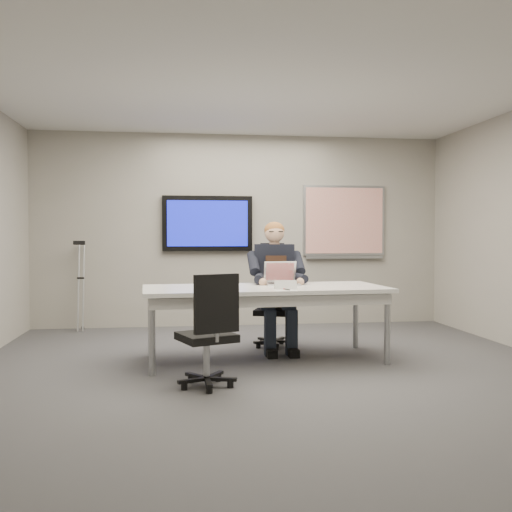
{
  "coord_description": "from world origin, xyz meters",
  "views": [
    {
      "loc": [
        -0.91,
        -5.34,
        1.32
      ],
      "look_at": [
        -0.09,
        0.74,
        1.1
      ],
      "focal_mm": 40.0,
      "sensor_mm": 36.0,
      "label": 1
    }
  ],
  "objects": [
    {
      "name": "floor",
      "position": [
        0.0,
        0.0,
        0.0
      ],
      "size": [
        6.0,
        6.0,
        0.02
      ],
      "primitive_type": "cube",
      "color": "#3B3B3E",
      "rests_on": "ground"
    },
    {
      "name": "ceiling",
      "position": [
        0.0,
        0.0,
        2.8
      ],
      "size": [
        6.0,
        6.0,
        0.02
      ],
      "primitive_type": "cube",
      "color": "silver",
      "rests_on": "wall_back"
    },
    {
      "name": "wall_back",
      "position": [
        0.0,
        3.0,
        1.4
      ],
      "size": [
        6.0,
        0.02,
        2.8
      ],
      "primitive_type": "cube",
      "color": "gray",
      "rests_on": "ground"
    },
    {
      "name": "wall_front",
      "position": [
        0.0,
        -3.0,
        1.4
      ],
      "size": [
        6.0,
        0.02,
        2.8
      ],
      "primitive_type": "cube",
      "color": "gray",
      "rests_on": "ground"
    },
    {
      "name": "conference_table",
      "position": [
        -0.01,
        0.59,
        0.69
      ],
      "size": [
        2.6,
        1.21,
        0.78
      ],
      "rotation": [
        0.0,
        0.0,
        0.06
      ],
      "color": "silver",
      "rests_on": "ground"
    },
    {
      "name": "tv_display",
      "position": [
        -0.5,
        2.95,
        1.5
      ],
      "size": [
        1.3,
        0.09,
        0.8
      ],
      "color": "black",
      "rests_on": "wall_back"
    },
    {
      "name": "whiteboard",
      "position": [
        1.55,
        2.97,
        1.53
      ],
      "size": [
        1.25,
        0.08,
        1.1
      ],
      "color": "#989BA0",
      "rests_on": "wall_back"
    },
    {
      "name": "office_chair_far",
      "position": [
        0.21,
        1.34,
        0.3
      ],
      "size": [
        0.58,
        0.58,
        0.96
      ],
      "rotation": [
        0.0,
        0.0,
        -0.33
      ],
      "color": "black",
      "rests_on": "ground"
    },
    {
      "name": "office_chair_near",
      "position": [
        -0.66,
        -0.44,
        0.31
      ],
      "size": [
        0.62,
        0.62,
        1.0
      ],
      "rotation": [
        0.0,
        0.0,
        3.51
      ],
      "color": "black",
      "rests_on": "ground"
    },
    {
      "name": "seated_person",
      "position": [
        0.2,
        1.08,
        0.6
      ],
      "size": [
        0.48,
        0.83,
        1.49
      ],
      "rotation": [
        0.0,
        0.0,
        -0.1
      ],
      "color": "#1E2432",
      "rests_on": "office_chair_far"
    },
    {
      "name": "crutch",
      "position": [
        -2.27,
        2.81,
        0.64
      ],
      "size": [
        0.27,
        0.53,
        1.31
      ],
      "primitive_type": null,
      "rotation": [
        -0.17,
        0.0,
        -0.21
      ],
      "color": "#B4B7BC",
      "rests_on": "ground"
    },
    {
      "name": "laptop",
      "position": [
        0.21,
        0.82,
        0.85
      ],
      "size": [
        0.36,
        0.33,
        0.25
      ],
      "rotation": [
        0.0,
        0.0,
        0.0
      ],
      "color": "silver",
      "rests_on": "conference_table"
    },
    {
      "name": "name_tent",
      "position": [
        0.16,
        0.32,
        0.83
      ],
      "size": [
        0.23,
        0.09,
        0.09
      ],
      "primitive_type": null,
      "rotation": [
        0.0,
        0.0,
        -0.11
      ],
      "color": "white",
      "rests_on": "conference_table"
    },
    {
      "name": "pen",
      "position": [
        0.15,
        0.21,
        0.79
      ],
      "size": [
        0.05,
        0.13,
        0.01
      ],
      "primitive_type": "cylinder",
      "rotation": [
        0.0,
        1.57,
        1.84
      ],
      "color": "black",
      "rests_on": "conference_table"
    }
  ]
}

